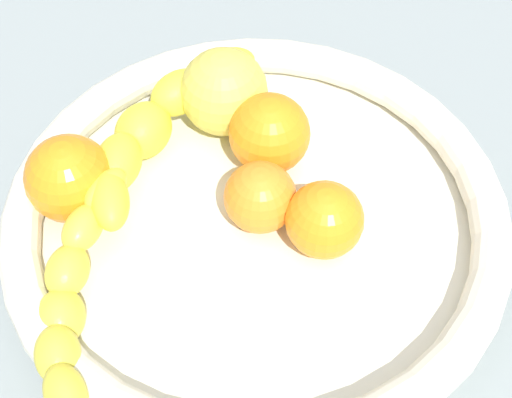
# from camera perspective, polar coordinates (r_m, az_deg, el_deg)

# --- Properties ---
(kitchen_counter) EXTENTS (1.20, 1.20, 0.03)m
(kitchen_counter) POSITION_cam_1_polar(r_m,az_deg,el_deg) (0.57, -0.00, -3.81)
(kitchen_counter) COLOR gray
(kitchen_counter) RESTS_ON ground
(fruit_bowl) EXTENTS (0.36, 0.36, 0.05)m
(fruit_bowl) POSITION_cam_1_polar(r_m,az_deg,el_deg) (0.54, -0.00, -1.54)
(fruit_bowl) COLOR silver
(fruit_bowl) RESTS_ON kitchen_counter
(banana_draped_left) EXTENTS (0.08, 0.21, 0.05)m
(banana_draped_left) POSITION_cam_1_polar(r_m,az_deg,el_deg) (0.57, -7.77, 5.36)
(banana_draped_left) COLOR yellow
(banana_draped_left) RESTS_ON fruit_bowl
(banana_draped_right) EXTENTS (0.13, 0.18, 0.05)m
(banana_draped_right) POSITION_cam_1_polar(r_m,az_deg,el_deg) (0.49, -13.78, -8.03)
(banana_draped_right) COLOR yellow
(banana_draped_right) RESTS_ON fruit_bowl
(orange_front) EXTENTS (0.05, 0.05, 0.05)m
(orange_front) POSITION_cam_1_polar(r_m,az_deg,el_deg) (0.51, 5.20, -1.58)
(orange_front) COLOR orange
(orange_front) RESTS_ON fruit_bowl
(orange_mid_left) EXTENTS (0.06, 0.06, 0.06)m
(orange_mid_left) POSITION_cam_1_polar(r_m,az_deg,el_deg) (0.54, -13.91, 1.51)
(orange_mid_left) COLOR orange
(orange_mid_left) RESTS_ON fruit_bowl
(orange_mid_right) EXTENTS (0.05, 0.05, 0.05)m
(orange_mid_right) POSITION_cam_1_polar(r_m,az_deg,el_deg) (0.53, 0.18, 0.20)
(orange_mid_right) COLOR orange
(orange_mid_right) RESTS_ON fruit_bowl
(orange_rear) EXTENTS (0.06, 0.06, 0.06)m
(orange_rear) POSITION_cam_1_polar(r_m,az_deg,el_deg) (0.56, 1.03, 4.97)
(orange_rear) COLOR orange
(orange_rear) RESTS_ON fruit_bowl
(apple_yellow) EXTENTS (0.07, 0.07, 0.07)m
(apple_yellow) POSITION_cam_1_polar(r_m,az_deg,el_deg) (0.58, -2.45, 8.11)
(apple_yellow) COLOR #DBCB4C
(apple_yellow) RESTS_ON fruit_bowl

